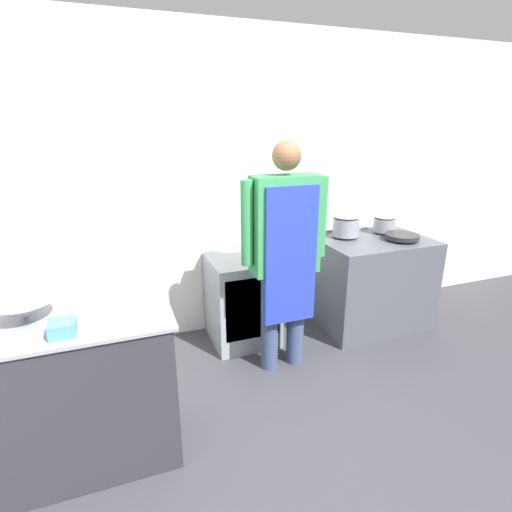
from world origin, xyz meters
TOP-DOWN VIEW (x-y plane):
  - ground_plane at (0.00, 0.00)m, footprint 14.00×14.00m
  - wall_back at (0.00, 1.90)m, footprint 8.00×0.05m
  - prep_counter at (-1.28, 0.61)m, footprint 1.28×0.66m
  - stove at (1.40, 1.44)m, footprint 1.03×0.76m
  - fridge_unit at (0.13, 1.56)m, footprint 0.57×0.57m
  - person_cook at (0.31, 1.06)m, footprint 0.69×0.24m
  - mixing_bowl at (-1.39, 0.66)m, footprint 0.34×0.34m
  - plastic_tub at (-1.18, 0.41)m, footprint 0.12×0.12m
  - stock_pot at (1.17, 1.57)m, footprint 0.25×0.25m
  - saute_pan at (1.61, 1.31)m, footprint 0.31×0.31m
  - sauce_pot at (1.61, 1.57)m, footprint 0.21×0.21m

SIDE VIEW (x-z plane):
  - ground_plane at x=0.00m, z-range 0.00..0.00m
  - fridge_unit at x=0.13m, z-range 0.00..0.79m
  - stove at x=1.40m, z-range -0.01..0.88m
  - prep_counter at x=-1.28m, z-range 0.00..0.92m
  - saute_pan at x=1.61m, z-range 0.89..0.93m
  - plastic_tub at x=-1.18m, z-range 0.92..0.99m
  - mixing_bowl at x=-1.39m, z-range 0.92..1.03m
  - sauce_pot at x=1.61m, z-range 0.89..1.05m
  - stock_pot at x=1.17m, z-range 0.89..1.10m
  - person_cook at x=0.31m, z-range 0.14..1.93m
  - wall_back at x=0.00m, z-range 0.00..2.70m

